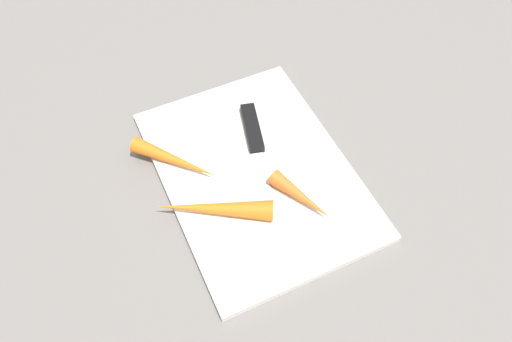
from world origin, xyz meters
TOP-DOWN VIEW (x-y plane):
  - ground_plane at (0.00, 0.00)m, footprint 1.40×1.40m
  - cutting_board at (0.00, 0.00)m, footprint 0.36×0.26m
  - knife at (0.06, -0.02)m, footprint 0.20×0.07m
  - carrot_longest at (-0.04, 0.08)m, footprint 0.10×0.15m
  - carrot_shortest at (-0.07, -0.03)m, footprint 0.10×0.06m
  - carrot_medium at (0.06, 0.10)m, footprint 0.12×0.11m

SIDE VIEW (x-z plane):
  - ground_plane at x=0.00m, z-range 0.00..0.00m
  - cutting_board at x=0.00m, z-range 0.00..0.01m
  - knife at x=0.06m, z-range 0.01..0.02m
  - carrot_shortest at x=-0.07m, z-range 0.01..0.04m
  - carrot_medium at x=0.06m, z-range 0.01..0.04m
  - carrot_longest at x=-0.04m, z-range 0.01..0.04m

